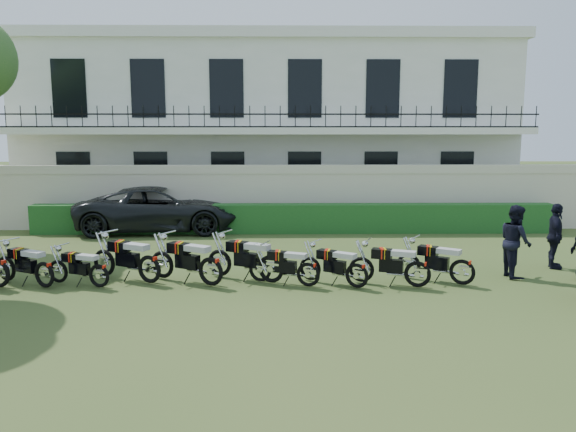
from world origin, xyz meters
name	(u,v)px	position (x,y,z in m)	size (l,w,h in m)	color
ground	(256,293)	(0.00, 0.00, 0.00)	(100.00, 100.00, 0.00)	#314A1D
perimeter_wall	(265,197)	(0.00, 8.00, 1.17)	(30.00, 0.35, 2.30)	beige
hedge	(293,218)	(1.00, 7.20, 0.50)	(18.00, 0.60, 1.00)	#1B4D1D
building	(268,126)	(0.00, 13.96, 3.71)	(20.40, 9.60, 7.40)	white
motorcycle_1	(44,268)	(-4.79, 0.38, 0.47)	(1.71, 0.96, 1.02)	black
motorcycle_2	(99,270)	(-3.57, 0.39, 0.42)	(1.61, 0.74, 0.92)	black
motorcycle_3	(149,262)	(-2.50, 0.71, 0.52)	(1.87, 1.08, 1.13)	black
motorcycle_4	(211,264)	(-1.05, 0.47, 0.52)	(1.88, 1.10, 1.14)	black
motorcycle_5	(271,262)	(0.32, 0.71, 0.52)	(1.89, 1.04, 1.12)	black
motorcycle_6	(308,269)	(1.17, 0.39, 0.44)	(1.66, 0.78, 0.95)	black
motorcycle_7	(357,270)	(2.26, 0.25, 0.45)	(1.54, 1.05, 0.97)	black
motorcycle_8	(418,268)	(3.64, 0.29, 0.48)	(1.80, 0.83, 1.03)	black
motorcycle_9	(463,266)	(4.72, 0.47, 0.47)	(1.64, 1.07, 1.02)	black
suv	(160,209)	(-3.68, 7.56, 0.79)	(2.61, 5.67, 1.58)	black
officer_4	(515,241)	(6.24, 1.25, 0.89)	(0.86, 0.67, 1.77)	black
officer_5	(555,236)	(7.62, 2.08, 0.85)	(0.99, 0.41, 1.69)	black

